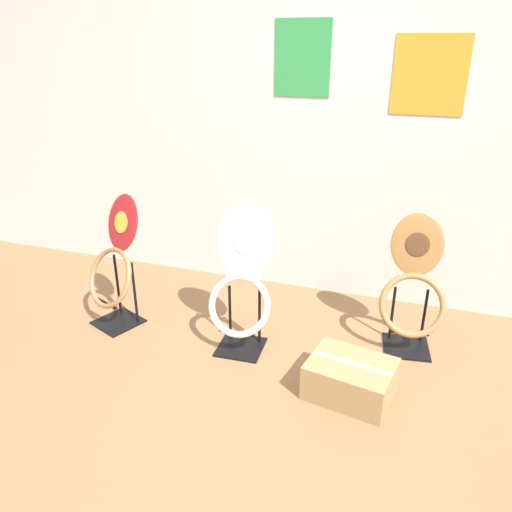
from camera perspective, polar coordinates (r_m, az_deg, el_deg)
The scene contains 6 objects.
ground_plane at distance 2.45m, azimuth -1.89°, elevation -24.01°, with size 14.00×14.00×0.00m, color #8E6642.
wall_back at distance 3.56m, azimuth 9.19°, elevation 15.29°, with size 8.00×0.07×2.60m.
toilet_seat_display_woodgrain at distance 3.18m, azimuth 17.53°, elevation -3.86°, with size 0.43×0.37×0.85m.
toilet_seat_display_white_plain at distance 3.04m, azimuth -1.66°, elevation -3.63°, with size 0.40×0.37×0.90m.
toilet_seat_display_crimson_swirl at distance 3.42m, azimuth -15.86°, elevation -1.20°, with size 0.46×0.44×0.88m.
storage_box at distance 2.84m, azimuth 10.72°, elevation -13.61°, with size 0.50×0.42×0.21m.
Camera 1 is at (0.59, -1.53, 1.81)m, focal length 35.00 mm.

